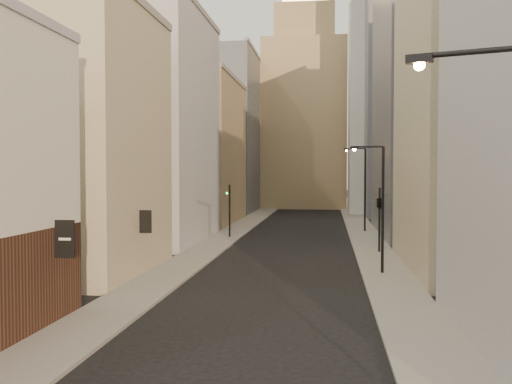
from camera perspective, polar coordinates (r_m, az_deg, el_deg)
name	(u,v)px	position (r m, az deg, el deg)	size (l,w,h in m)	color
sidewalk_left	(242,227)	(63.24, -1.45, -3.49)	(3.00, 140.00, 0.15)	gray
sidewalk_right	(361,228)	(62.62, 10.41, -3.58)	(3.00, 140.00, 0.15)	gray
left_bldg_beige	(81,143)	(36.47, -17.11, 4.74)	(8.00, 12.00, 16.00)	gray
left_bldg_grey	(158,129)	(51.57, -9.75, 6.24)	(8.00, 16.00, 20.00)	#A1A1A7
left_bldg_tan	(203,152)	(68.90, -5.37, 3.98)	(8.00, 18.00, 17.00)	#9B815B
left_bldg_wingrid	(231,134)	(88.67, -2.55, 5.84)	(8.00, 20.00, 24.00)	gray
right_bldg_beige	(473,111)	(38.47, 20.92, 7.54)	(8.00, 16.00, 20.00)	gray
right_bldg_wingrid	(422,102)	(58.31, 16.25, 8.67)	(8.00, 20.00, 26.00)	gray
highrise	(434,36)	(88.67, 17.36, 14.67)	(21.00, 23.00, 51.20)	gray
clock_tower	(305,105)	(99.94, 4.93, 8.66)	(14.00, 14.00, 44.90)	#9B815B
white_tower	(377,86)	(86.39, 11.99, 10.30)	(8.00, 8.00, 41.50)	silver
streetlamp_near	(508,242)	(11.86, 23.90, -4.61)	(2.19, 0.88, 8.64)	black
streetlamp_mid	(379,201)	(35.00, 12.24, -0.93)	(2.04, 0.28, 7.78)	black
streetlamp_far	(363,184)	(58.88, 10.64, 0.76)	(2.25, 0.42, 8.59)	black
traffic_light_left	(230,199)	(52.92, -2.66, -0.68)	(0.59, 0.51, 5.00)	black
traffic_light_right	(380,202)	(44.03, 12.25, -0.95)	(0.88, 0.88, 5.00)	black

